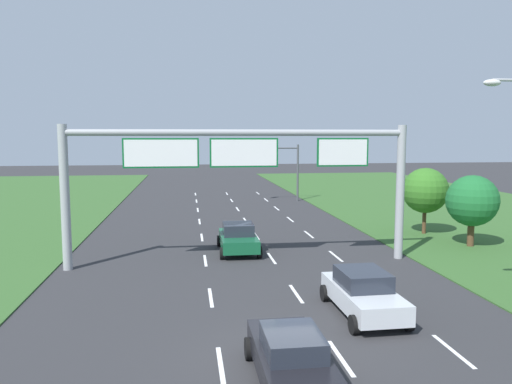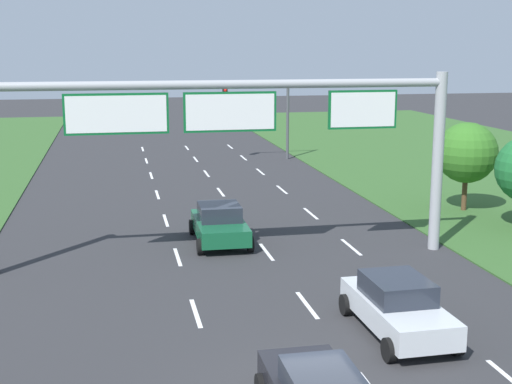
{
  "view_description": "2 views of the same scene",
  "coord_description": "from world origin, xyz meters",
  "px_view_note": "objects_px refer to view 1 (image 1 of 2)",
  "views": [
    {
      "loc": [
        -2.6,
        -13.44,
        6.44
      ],
      "look_at": [
        1.0,
        12.62,
        3.47
      ],
      "focal_mm": 35.0,
      "sensor_mm": 36.0,
      "label": 1
    },
    {
      "loc": [
        -4.0,
        -14.39,
        7.94
      ],
      "look_at": [
        1.22,
        11.45,
        2.54
      ],
      "focal_mm": 50.0,
      "sensor_mm": 36.0,
      "label": 2
    }
  ],
  "objects_px": {
    "sign_gantry": "(241,166)",
    "traffic_light_mast": "(279,162)",
    "car_far_ahead": "(363,293)",
    "roadside_tree_far": "(425,191)",
    "car_near_red": "(291,358)",
    "car_lead_silver": "(238,238)",
    "roadside_tree_mid": "(472,201)"
  },
  "relations": [
    {
      "from": "car_far_ahead",
      "to": "sign_gantry",
      "type": "bearing_deg",
      "value": 113.93
    },
    {
      "from": "roadside_tree_mid",
      "to": "roadside_tree_far",
      "type": "relative_size",
      "value": 0.96
    },
    {
      "from": "car_lead_silver",
      "to": "roadside_tree_far",
      "type": "xyz_separation_m",
      "value": [
        12.61,
        3.28,
        2.11
      ]
    },
    {
      "from": "car_lead_silver",
      "to": "roadside_tree_far",
      "type": "distance_m",
      "value": 13.2
    },
    {
      "from": "car_near_red",
      "to": "roadside_tree_far",
      "type": "xyz_separation_m",
      "value": [
        12.78,
        18.42,
        2.14
      ]
    },
    {
      "from": "car_lead_silver",
      "to": "car_far_ahead",
      "type": "distance_m",
      "value": 10.96
    },
    {
      "from": "traffic_light_mast",
      "to": "roadside_tree_mid",
      "type": "bearing_deg",
      "value": -71.24
    },
    {
      "from": "car_far_ahead",
      "to": "roadside_tree_far",
      "type": "relative_size",
      "value": 1.02
    },
    {
      "from": "car_near_red",
      "to": "sign_gantry",
      "type": "height_order",
      "value": "sign_gantry"
    },
    {
      "from": "car_lead_silver",
      "to": "roadside_tree_mid",
      "type": "xyz_separation_m",
      "value": [
        13.53,
        -0.63,
        1.92
      ]
    },
    {
      "from": "car_lead_silver",
      "to": "sign_gantry",
      "type": "relative_size",
      "value": 0.25
    },
    {
      "from": "car_lead_silver",
      "to": "roadside_tree_mid",
      "type": "bearing_deg",
      "value": -1.94
    },
    {
      "from": "car_near_red",
      "to": "sign_gantry",
      "type": "xyz_separation_m",
      "value": [
        0.04,
        12.53,
        4.21
      ]
    },
    {
      "from": "traffic_light_mast",
      "to": "car_near_red",
      "type": "bearing_deg",
      "value": -99.92
    },
    {
      "from": "car_near_red",
      "to": "car_far_ahead",
      "type": "xyz_separation_m",
      "value": [
        3.65,
        4.75,
        0.05
      ]
    },
    {
      "from": "sign_gantry",
      "to": "roadside_tree_far",
      "type": "bearing_deg",
      "value": 24.81
    },
    {
      "from": "car_far_ahead",
      "to": "traffic_light_mast",
      "type": "xyz_separation_m",
      "value": [
        2.68,
        31.48,
        3.06
      ]
    },
    {
      "from": "car_far_ahead",
      "to": "sign_gantry",
      "type": "distance_m",
      "value": 9.54
    },
    {
      "from": "roadside_tree_far",
      "to": "traffic_light_mast",
      "type": "bearing_deg",
      "value": 109.92
    },
    {
      "from": "car_near_red",
      "to": "roadside_tree_far",
      "type": "distance_m",
      "value": 22.52
    },
    {
      "from": "sign_gantry",
      "to": "traffic_light_mast",
      "type": "distance_m",
      "value": 24.53
    },
    {
      "from": "car_lead_silver",
      "to": "roadside_tree_far",
      "type": "bearing_deg",
      "value": 15.34
    },
    {
      "from": "roadside_tree_far",
      "to": "roadside_tree_mid",
      "type": "bearing_deg",
      "value": -76.73
    },
    {
      "from": "car_far_ahead",
      "to": "roadside_tree_mid",
      "type": "height_order",
      "value": "roadside_tree_mid"
    },
    {
      "from": "traffic_light_mast",
      "to": "roadside_tree_far",
      "type": "distance_m",
      "value": 18.96
    },
    {
      "from": "sign_gantry",
      "to": "traffic_light_mast",
      "type": "bearing_deg",
      "value": 75.13
    },
    {
      "from": "sign_gantry",
      "to": "roadside_tree_far",
      "type": "xyz_separation_m",
      "value": [
        12.74,
        5.89,
        -2.07
      ]
    },
    {
      "from": "car_near_red",
      "to": "roadside_tree_mid",
      "type": "relative_size",
      "value": 1.04
    },
    {
      "from": "car_near_red",
      "to": "roadside_tree_mid",
      "type": "distance_m",
      "value": 20.05
    },
    {
      "from": "car_far_ahead",
      "to": "roadside_tree_mid",
      "type": "distance_m",
      "value": 14.14
    },
    {
      "from": "sign_gantry",
      "to": "traffic_light_mast",
      "type": "relative_size",
      "value": 3.08
    },
    {
      "from": "car_near_red",
      "to": "roadside_tree_far",
      "type": "bearing_deg",
      "value": 55.47
    }
  ]
}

